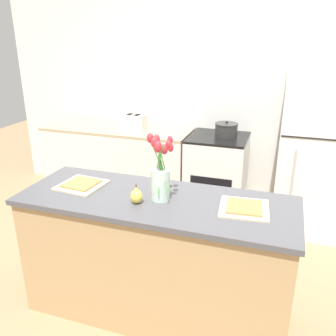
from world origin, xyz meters
TOP-DOWN VIEW (x-y plane):
  - ground_plane at (0.00, 0.00)m, footprint 10.00×10.00m
  - back_wall at (0.00, 2.00)m, footprint 5.20×0.08m
  - kitchen_island at (0.00, 0.00)m, footprint 1.80×0.66m
  - back_counter at (-1.06, 1.60)m, footprint 1.68×0.60m
  - stove_range at (0.10, 1.60)m, footprint 0.60×0.61m
  - refrigerator at (1.05, 1.60)m, footprint 0.68×0.67m
  - flower_vase at (0.03, 0.00)m, footprint 0.18×0.19m
  - pear_figurine at (-0.09, -0.10)m, footprint 0.08×0.08m
  - plate_setting_left at (-0.56, 0.02)m, footprint 0.32×0.32m
  - plate_setting_right at (0.56, 0.02)m, footprint 0.32×0.32m
  - toaster at (-0.84, 1.57)m, footprint 0.28×0.18m
  - cooking_pot at (0.17, 1.64)m, footprint 0.24×0.24m

SIDE VIEW (x-z plane):
  - ground_plane at x=0.00m, z-range 0.00..0.00m
  - stove_range at x=0.10m, z-range 0.00..0.88m
  - back_counter at x=-1.06m, z-range 0.00..0.88m
  - kitchen_island at x=0.00m, z-range 0.00..0.88m
  - refrigerator at x=1.05m, z-range 0.00..1.66m
  - plate_setting_left at x=-0.56m, z-range 0.88..0.90m
  - plate_setting_right at x=0.56m, z-range 0.88..0.90m
  - pear_figurine at x=-0.09m, z-range 0.87..1.00m
  - cooking_pot at x=0.17m, z-range 0.87..1.03m
  - toaster at x=-0.84m, z-range 0.88..1.06m
  - flower_vase at x=0.03m, z-range 0.83..1.26m
  - back_wall at x=0.00m, z-range 0.00..2.70m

